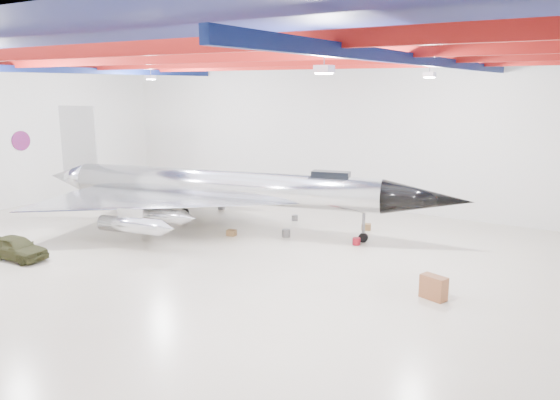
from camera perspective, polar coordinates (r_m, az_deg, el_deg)
The scene contains 14 objects.
floor at distance 31.00m, azimuth -7.17°, elevation -5.36°, with size 40.00×40.00×0.00m, color beige.
wall_back at distance 42.47m, azimuth 5.50°, elevation 6.93°, with size 40.00×40.00×0.00m, color silver.
ceiling at distance 29.67m, azimuth -7.74°, elevation 15.37°, with size 40.00×40.00×0.00m, color #0A0F38.
ceiling_structure at distance 29.64m, azimuth -7.70°, elevation 14.07°, with size 39.50×29.50×1.08m.
wall_roundel at distance 46.20m, azimuth -25.44°, elevation 5.61°, with size 1.50×1.50×0.10m, color #B21414.
jet_aircraft at distance 34.97m, azimuth -6.23°, elevation 0.96°, with size 28.19×19.56×7.78m.
jeep at distance 32.54m, azimuth -25.87°, elevation -4.48°, with size 1.52×3.77×1.29m, color #34361B.
desk at distance 24.98m, azimuth 15.75°, elevation -8.79°, with size 1.14×0.57×1.05m, color brown.
engine_drum at distance 33.61m, azimuth 0.64°, elevation -3.48°, with size 0.51×0.51×0.46m, color #59595B.
parts_bin at distance 35.61m, azimuth 9.00°, elevation -2.79°, with size 0.59×0.47×0.41m, color olive.
crate_small at distance 41.14m, azimuth -6.15°, elevation -0.80°, with size 0.41×0.33×0.29m, color #59595B.
tool_chest at distance 32.28m, azimuth 7.99°, elevation -4.30°, with size 0.46×0.46×0.42m, color maroon.
oil_barrel at distance 33.98m, azimuth -5.09°, elevation -3.43°, with size 0.54×0.43×0.38m, color olive.
spares_box at distance 37.62m, azimuth 1.55°, elevation -1.87°, with size 0.43×0.43×0.38m, color #59595B.
Camera 1 is at (18.73, -22.94, 9.17)m, focal length 35.00 mm.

